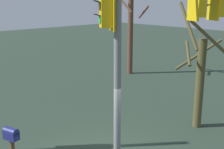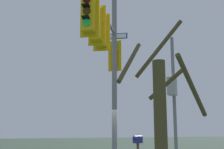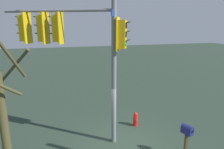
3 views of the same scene
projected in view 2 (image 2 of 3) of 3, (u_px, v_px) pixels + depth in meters
main_signal_pole_assembly at (110, 35)px, 10.56m from camera, size 4.60×4.88×9.60m
secondary_pole_assembly at (173, 91)px, 17.22m from camera, size 0.75×0.78×7.40m
mailbox at (138, 142)px, 13.88m from camera, size 0.49×0.36×1.41m
bare_tree_across_street at (161, 116)px, 7.20m from camera, size 2.46×2.46×4.84m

